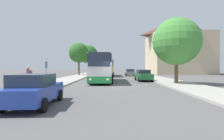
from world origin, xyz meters
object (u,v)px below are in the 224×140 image
Objects in this scene: bus_middle at (107,68)px; tree_right_near at (177,42)px; parked_car_right_near at (144,75)px; parked_car_right_far at (130,72)px; bus_front at (103,68)px; tree_left_near at (79,53)px; tree_left_far at (89,54)px; pedestrian_waiting_far at (31,77)px; pedestrian_walking_back at (29,76)px; parked_car_left_curb at (35,90)px; bus_stop_sign at (47,71)px; pedestrian_waiting_near at (31,78)px.

bus_middle is 1.61× the size of tree_right_near.
parked_car_right_near is 14.33m from parked_car_right_far.
tree_left_near is (-6.40, 17.44, 3.38)m from bus_front.
bus_middle is 1.59× the size of tree_left_near.
pedestrian_waiting_far is at bearing -91.71° from tree_left_far.
parked_car_left_curb is at bearing -70.24° from pedestrian_walking_back.
bus_stop_sign is 1.25× the size of pedestrian_walking_back.
parked_car_left_curb is 8.38m from pedestrian_walking_back.
pedestrian_waiting_near is (-11.39, -9.08, 0.17)m from parked_car_right_near.
bus_front is 1.26× the size of tree_left_far.
pedestrian_waiting_near is at bearing -66.86° from pedestrian_walking_back.
tree_left_far reaches higher than pedestrian_waiting_far.
pedestrian_waiting_far is at bearing 100.95° from pedestrian_walking_back.
pedestrian_waiting_far is 0.22× the size of tree_right_near.
pedestrian_waiting_near is 0.23× the size of tree_right_near.
pedestrian_waiting_near reaches higher than parked_car_right_far.
parked_car_right_far is at bearing -50.81° from tree_left_far.
parked_car_left_curb is 30.79m from parked_car_right_far.
bus_stop_sign is (-4.75, -6.85, -0.24)m from bus_front.
parked_car_right_near is at bearing -67.82° from tree_left_far.
parked_car_left_curb is 16.05m from tree_right_near.
tree_left_near is (0.05, 24.12, 4.12)m from pedestrian_walking_back.
tree_right_near reaches higher than pedestrian_walking_back.
bus_stop_sign is at bearing -86.11° from tree_left_near.
parked_car_right_far is (7.85, 29.78, -0.04)m from parked_car_left_curb.
parked_car_right_far is at bearing 1.87° from bus_middle.
pedestrian_waiting_far reaches higher than parked_car_right_far.
pedestrian_waiting_far is 15.92m from tree_right_near.
parked_car_right_far is 0.56× the size of tree_right_near.
tree_left_near is (-6.55, 2.01, 3.42)m from bus_middle.
bus_middle reaches higher than pedestrian_waiting_far.
pedestrian_waiting_far is (-6.81, -5.59, -0.89)m from bus_front.
bus_front is 8.34m from bus_stop_sign.
pedestrian_waiting_far is 0.22× the size of tree_left_near.
pedestrian_walking_back is (-1.70, 0.17, -0.50)m from bus_stop_sign.
tree_right_near is at bearing 5.65° from pedestrian_walking_back.
bus_stop_sign reaches higher than parked_car_left_curb.
parked_car_right_far is at bearing 54.84° from pedestrian_walking_back.
bus_stop_sign is (-9.99, -22.50, 0.83)m from parked_car_right_far.
bus_middle reaches higher than pedestrian_waiting_near.
bus_middle is 2.69× the size of parked_car_left_curb.
bus_middle is at bearing -17.09° from tree_left_near.
tree_right_near is (14.90, 3.49, 3.68)m from pedestrian_walking_back.
pedestrian_waiting_near reaches higher than pedestrian_waiting_far.
pedestrian_walking_back is at bearing 74.49° from pedestrian_waiting_far.
parked_car_right_near is 0.59× the size of tree_left_near.
parked_car_left_curb is at bearing 82.24° from pedestrian_waiting_far.
pedestrian_waiting_near is at bearing 114.32° from parked_car_left_curb.
pedestrian_waiting_far is (-1.00, 2.17, -0.02)m from pedestrian_waiting_near.
bus_stop_sign is 1.53m from pedestrian_waiting_near.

